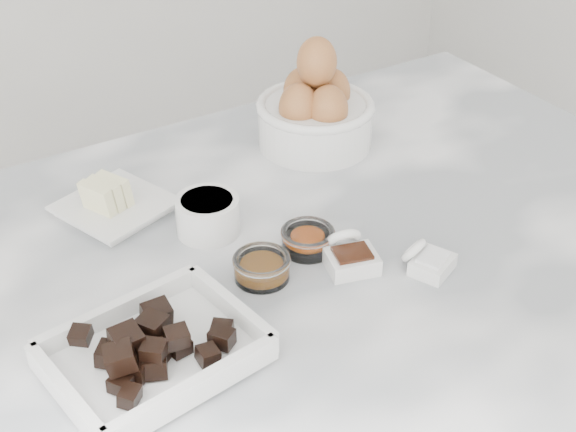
% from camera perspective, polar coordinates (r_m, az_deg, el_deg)
% --- Properties ---
extents(marble_slab, '(1.20, 0.80, 0.04)m').
position_cam_1_polar(marble_slab, '(0.99, -0.07, -4.07)').
color(marble_slab, white).
rests_on(marble_slab, cabinet).
extents(chocolate_dish, '(0.23, 0.19, 0.06)m').
position_cam_1_polar(chocolate_dish, '(0.83, -9.52, -9.20)').
color(chocolate_dish, white).
rests_on(chocolate_dish, marble_slab).
extents(butter_plate, '(0.16, 0.16, 0.05)m').
position_cam_1_polar(butter_plate, '(1.07, -12.32, 1.03)').
color(butter_plate, white).
rests_on(butter_plate, marble_slab).
extents(sugar_ramekin, '(0.08, 0.08, 0.05)m').
position_cam_1_polar(sugar_ramekin, '(1.01, -5.74, 0.15)').
color(sugar_ramekin, white).
rests_on(sugar_ramekin, marble_slab).
extents(egg_bowl, '(0.18, 0.18, 0.17)m').
position_cam_1_polar(egg_bowl, '(1.20, 1.95, 7.47)').
color(egg_bowl, white).
rests_on(egg_bowl, marble_slab).
extents(honey_bowl, '(0.07, 0.07, 0.03)m').
position_cam_1_polar(honey_bowl, '(0.94, -1.88, -3.65)').
color(honey_bowl, white).
rests_on(honey_bowl, marble_slab).
extents(zest_bowl, '(0.07, 0.07, 0.03)m').
position_cam_1_polar(zest_bowl, '(0.98, 1.40, -1.64)').
color(zest_bowl, white).
rests_on(zest_bowl, marble_slab).
extents(vanilla_spoon, '(0.07, 0.08, 0.04)m').
position_cam_1_polar(vanilla_spoon, '(0.96, 4.41, -2.79)').
color(vanilla_spoon, white).
rests_on(vanilla_spoon, marble_slab).
extents(salt_spoon, '(0.07, 0.07, 0.04)m').
position_cam_1_polar(salt_spoon, '(0.97, 9.90, -3.14)').
color(salt_spoon, white).
rests_on(salt_spoon, marble_slab).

